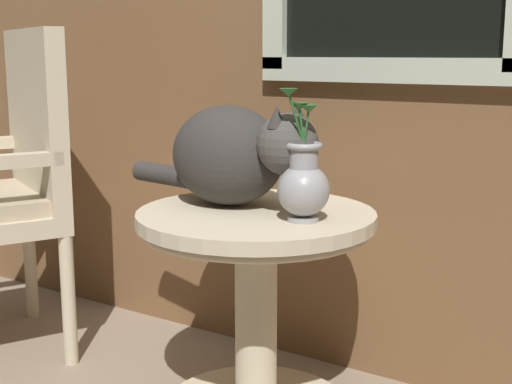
# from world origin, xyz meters

# --- Properties ---
(wicker_side_table) EXTENTS (0.62, 0.62, 0.57)m
(wicker_side_table) POSITION_xyz_m (0.13, 0.29, 0.38)
(wicker_side_table) COLOR beige
(wicker_side_table) RESTS_ON ground_plane
(cat) EXTENTS (0.64, 0.31, 0.28)m
(cat) POSITION_xyz_m (0.04, 0.32, 0.70)
(cat) COLOR #33302D
(cat) RESTS_ON wicker_side_table
(pewter_vase_with_ivy) EXTENTS (0.13, 0.13, 0.32)m
(pewter_vase_with_ivy) POSITION_xyz_m (0.29, 0.26, 0.66)
(pewter_vase_with_ivy) COLOR #99999E
(pewter_vase_with_ivy) RESTS_ON wicker_side_table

